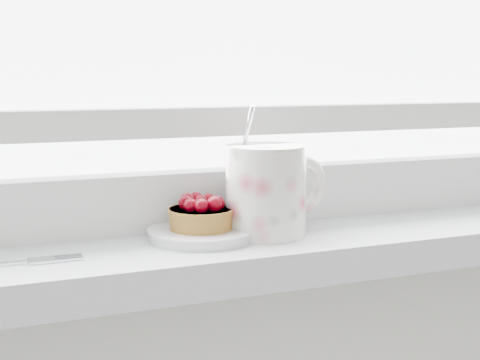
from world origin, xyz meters
TOP-DOWN VIEW (x-y plane):
  - saucer at (-0.01, 1.90)m, footprint 0.12×0.12m
  - raspberry_tart at (-0.01, 1.90)m, footprint 0.08×0.08m
  - floral_mug at (0.07, 1.89)m, footprint 0.14×0.11m

SIDE VIEW (x-z plane):
  - saucer at x=-0.01m, z-range 0.94..0.95m
  - raspberry_tart at x=-0.01m, z-range 0.95..0.99m
  - floral_mug at x=0.07m, z-range 0.92..1.07m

